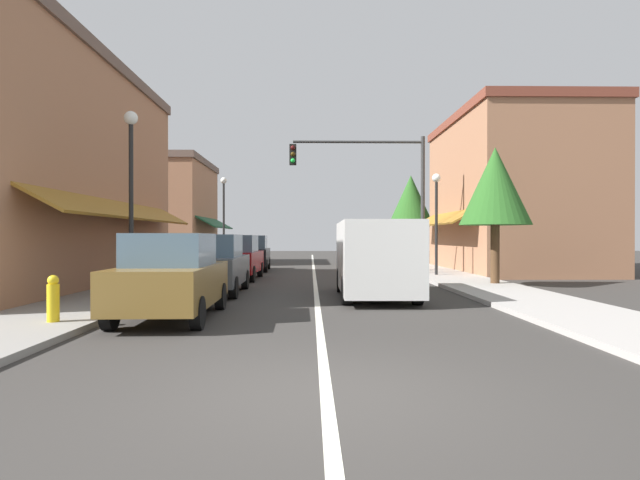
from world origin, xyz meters
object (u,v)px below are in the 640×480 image
at_px(tree_right_far, 411,201).
at_px(fire_hydrant, 53,299).
at_px(parked_car_nearest_left, 172,277).
at_px(van_in_lane, 375,257).
at_px(traffic_signal_mast_arm, 378,179).
at_px(street_lamp_right_mid, 436,207).
at_px(tree_right_near, 495,187).
at_px(street_lamp_left_near, 131,174).
at_px(parked_car_third_left, 237,257).
at_px(parked_car_far_left, 251,253).
at_px(street_lamp_left_far, 224,207).
at_px(parked_car_second_left, 213,264).

height_order(tree_right_far, fire_hydrant, tree_right_far).
xyz_separation_m(parked_car_nearest_left, van_in_lane, (4.67, 3.72, 0.27)).
bearing_deg(traffic_signal_mast_arm, street_lamp_right_mid, -28.14).
height_order(van_in_lane, fire_hydrant, van_in_lane).
relative_size(street_lamp_right_mid, tree_right_near, 0.91).
height_order(parked_car_nearest_left, street_lamp_left_near, street_lamp_left_near).
height_order(parked_car_third_left, fire_hydrant, parked_car_third_left).
xyz_separation_m(parked_car_nearest_left, parked_car_far_left, (-0.11, 15.49, 0.00)).
relative_size(parked_car_nearest_left, parked_car_third_left, 1.00).
height_order(street_lamp_left_far, tree_right_near, street_lamp_left_far).
distance_m(parked_car_nearest_left, parked_car_second_left, 4.82).
distance_m(parked_car_nearest_left, fire_hydrant, 2.22).
bearing_deg(van_in_lane, parked_car_far_left, 112.81).
xyz_separation_m(parked_car_nearest_left, fire_hydrant, (-1.92, -1.07, -0.33)).
bearing_deg(street_lamp_left_near, traffic_signal_mast_arm, 49.52).
xyz_separation_m(parked_car_third_left, street_lamp_left_near, (-1.81, -6.99, 2.49)).
bearing_deg(tree_right_far, street_lamp_left_far, -165.26).
height_order(parked_car_far_left, tree_right_near, tree_right_near).
bearing_deg(traffic_signal_mast_arm, street_lamp_left_near, -130.48).
bearing_deg(van_in_lane, fire_hydrant, -143.31).
bearing_deg(street_lamp_left_near, parked_car_far_left, 81.76).
bearing_deg(tree_right_near, street_lamp_right_mid, 104.45).
relative_size(van_in_lane, tree_right_far, 0.93).
relative_size(parked_car_nearest_left, van_in_lane, 0.79).
xyz_separation_m(parked_car_second_left, parked_car_third_left, (-0.05, 5.30, 0.00)).
bearing_deg(street_lamp_right_mid, tree_right_far, 84.57).
distance_m(parked_car_second_left, street_lamp_left_near, 3.54).
relative_size(street_lamp_left_near, tree_right_near, 1.06).
xyz_separation_m(parked_car_third_left, street_lamp_left_far, (-1.98, 8.94, 2.52)).
xyz_separation_m(parked_car_far_left, street_lamp_right_mid, (8.25, -4.54, 2.09)).
bearing_deg(street_lamp_left_far, traffic_signal_mast_arm, -41.08).
xyz_separation_m(parked_car_second_left, parked_car_far_left, (-0.07, 10.66, 0.00)).
height_order(street_lamp_left_near, street_lamp_left_far, street_lamp_left_far).
height_order(parked_car_third_left, street_lamp_left_near, street_lamp_left_near).
relative_size(tree_right_near, fire_hydrant, 5.48).
bearing_deg(street_lamp_left_near, parked_car_nearest_left, -58.81).
xyz_separation_m(parked_car_third_left, tree_right_near, (9.26, -3.21, 2.53)).
height_order(street_lamp_left_near, fire_hydrant, street_lamp_left_near).
relative_size(parked_car_nearest_left, street_lamp_left_near, 0.82).
distance_m(traffic_signal_mast_arm, tree_right_far, 10.40).
distance_m(van_in_lane, tree_right_far, 19.05).
xyz_separation_m(parked_car_second_left, tree_right_far, (9.23, 17.20, 3.05)).
height_order(parked_car_nearest_left, parked_car_second_left, same).
bearing_deg(tree_right_far, van_in_lane, -103.87).
bearing_deg(parked_car_nearest_left, tree_right_far, 66.41).
distance_m(parked_car_third_left, fire_hydrant, 11.34).
bearing_deg(parked_car_nearest_left, street_lamp_right_mid, 52.44).
bearing_deg(parked_car_far_left, tree_right_far, 33.48).
xyz_separation_m(parked_car_second_left, traffic_signal_mast_arm, (5.86, 7.36, 3.35)).
height_order(van_in_lane, street_lamp_right_mid, street_lamp_right_mid).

